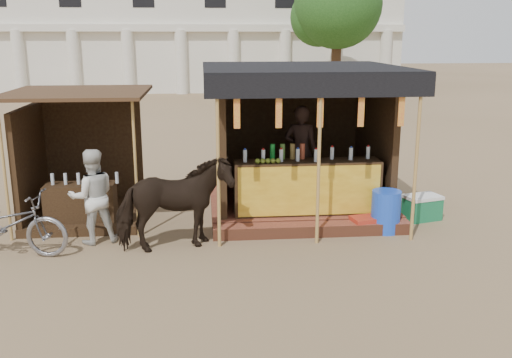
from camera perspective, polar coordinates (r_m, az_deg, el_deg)
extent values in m
plane|color=#846B4C|center=(7.95, 1.09, -10.57)|extent=(120.00, 120.00, 0.00)
cube|color=brown|center=(11.29, 4.17, -2.39)|extent=(3.40, 2.80, 0.22)
cube|color=brown|center=(9.84, 5.64, -5.02)|extent=(3.40, 0.35, 0.20)
cube|color=#382714|center=(10.23, 5.09, -0.77)|extent=(2.60, 0.55, 0.95)
cube|color=#C18A16|center=(9.96, 5.38, -1.19)|extent=(2.50, 0.02, 0.88)
cube|color=#382714|center=(12.20, 3.33, 5.43)|extent=(3.00, 0.12, 2.50)
cube|color=#382714|center=(10.83, -3.57, 4.30)|extent=(0.12, 2.50, 2.50)
cube|color=#382714|center=(11.32, 11.83, 4.46)|extent=(0.12, 2.50, 2.50)
cube|color=black|center=(10.64, 4.61, 11.05)|extent=(3.60, 3.60, 0.06)
cube|color=black|center=(8.91, 6.55, 9.23)|extent=(3.60, 0.06, 0.36)
cylinder|color=tan|center=(8.94, -3.80, 1.54)|extent=(0.06, 0.06, 2.75)
cylinder|color=tan|center=(9.12, 6.30, 1.74)|extent=(0.06, 0.06, 2.75)
cylinder|color=tan|center=(9.56, 15.74, 1.88)|extent=(0.06, 0.06, 2.75)
cube|color=red|center=(8.81, -1.93, 6.83)|extent=(0.10, 0.02, 0.55)
cube|color=red|center=(8.87, 2.30, 6.88)|extent=(0.10, 0.02, 0.55)
cube|color=red|center=(8.98, 6.45, 6.89)|extent=(0.10, 0.02, 0.55)
cube|color=red|center=(9.13, 10.47, 6.87)|extent=(0.10, 0.02, 0.55)
cube|color=red|center=(9.33, 14.35, 6.81)|extent=(0.10, 0.02, 0.55)
imported|color=black|center=(11.15, 4.50, 2.76)|extent=(0.77, 0.63, 1.80)
cube|color=#382714|center=(11.08, -16.46, -3.46)|extent=(2.00, 2.00, 0.15)
cube|color=#382714|center=(11.75, -15.94, 2.48)|extent=(1.90, 0.10, 2.10)
cube|color=#382714|center=(11.07, -21.64, 1.31)|extent=(0.10, 1.90, 2.10)
cube|color=#472D19|center=(10.54, -17.43, 8.24)|extent=(2.40, 2.40, 0.06)
cylinder|color=tan|center=(10.10, -23.86, 0.65)|extent=(0.05, 0.05, 2.35)
cylinder|color=tan|center=(9.63, -11.94, 0.97)|extent=(0.05, 0.05, 2.35)
cube|color=#382714|center=(10.52, -17.09, -2.60)|extent=(1.20, 0.50, 0.80)
imported|color=black|center=(9.02, -8.16, -2.53)|extent=(1.93, 1.24, 1.51)
imported|color=gray|center=(9.58, -23.71, -4.17)|extent=(2.02, 0.98, 1.02)
imported|color=silver|center=(9.63, -16.04, -1.70)|extent=(0.90, 0.79, 1.57)
cylinder|color=blue|center=(10.12, 12.85, -3.17)|extent=(0.56, 0.56, 0.73)
cube|color=#A72B1B|center=(10.09, 10.78, -4.51)|extent=(0.51, 0.44, 0.27)
cube|color=#186E42|center=(11.01, 16.28, -2.89)|extent=(0.71, 0.57, 0.40)
cube|color=white|center=(10.95, 16.36, -1.74)|extent=(0.73, 0.60, 0.06)
cube|color=silver|center=(37.19, -7.39, 15.16)|extent=(26.00, 7.00, 8.00)
cube|color=silver|center=(33.59, -7.58, 14.75)|extent=(26.00, 0.50, 0.40)
cylinder|color=silver|center=(35.11, -22.58, 10.68)|extent=(0.70, 0.70, 3.60)
cylinder|color=silver|center=(34.36, -17.71, 11.03)|extent=(0.70, 0.70, 3.60)
cylinder|color=silver|center=(33.86, -12.65, 11.31)|extent=(0.70, 0.70, 3.60)
cylinder|color=silver|center=(33.62, -7.47, 11.51)|extent=(0.70, 0.70, 3.60)
cylinder|color=silver|center=(33.65, -2.26, 11.62)|extent=(0.70, 0.70, 3.60)
cylinder|color=silver|center=(33.94, 2.91, 11.64)|extent=(0.70, 0.70, 3.60)
cylinder|color=silver|center=(34.50, 7.95, 11.56)|extent=(0.70, 0.70, 3.60)
cylinder|color=silver|center=(35.30, 12.80, 11.41)|extent=(0.70, 0.70, 3.60)
cylinder|color=#382314|center=(29.98, 8.00, 11.56)|extent=(0.50, 0.50, 4.00)
sphere|color=#2D6021|center=(29.99, 8.19, 16.91)|extent=(4.40, 4.40, 4.40)
sphere|color=#2D6021|center=(30.38, 6.36, 15.80)|extent=(2.99, 2.99, 2.99)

